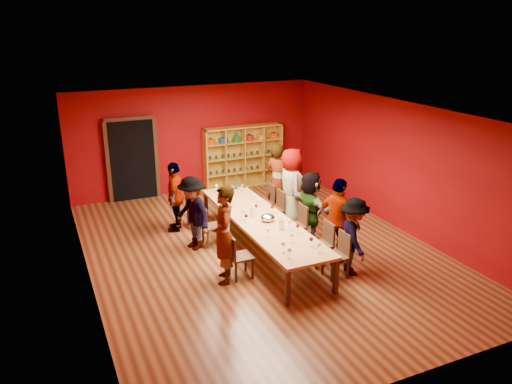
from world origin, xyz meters
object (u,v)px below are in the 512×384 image
(person_left_3, at_px, (193,213))
(chair_person_left_3, at_px, (209,224))
(chair_person_left_4, at_px, (193,207))
(chair_person_right_4, at_px, (267,199))
(tasting_table, at_px, (261,220))
(person_left_4, at_px, (175,197))
(chair_person_left_1, at_px, (237,254))
(wine_bottle, at_px, (236,184))
(chair_person_right_1, at_px, (324,241))
(spittoon_bowl, at_px, (268,218))
(person_right_4, at_px, (278,181))
(shelving_unit, at_px, (243,153))
(chair_person_right_2, at_px, (298,223))
(person_right_1, at_px, (338,221))
(person_right_0, at_px, (353,237))
(chair_person_right_3, at_px, (277,207))
(person_right_2, at_px, (311,207))
(chair_person_right_0, at_px, (339,252))
(person_right_3, at_px, (291,187))
(person_left_1, at_px, (224,235))

(person_left_3, bearing_deg, chair_person_left_3, 73.31)
(chair_person_left_4, relative_size, chair_person_right_4, 1.00)
(tasting_table, height_order, person_left_4, person_left_4)
(chair_person_left_1, bearing_deg, wine_bottle, 68.10)
(chair_person_right_1, bearing_deg, spittoon_bowl, 133.72)
(person_right_4, bearing_deg, spittoon_bowl, 125.57)
(chair_person_left_1, height_order, chair_person_right_1, same)
(chair_person_left_3, relative_size, person_left_4, 0.54)
(shelving_unit, distance_m, chair_person_left_3, 4.30)
(chair_person_right_2, bearing_deg, tasting_table, 179.87)
(person_left_3, xyz_separation_m, chair_person_left_4, (0.35, 1.13, -0.31))
(chair_person_left_3, distance_m, person_right_1, 2.81)
(person_right_0, xyz_separation_m, chair_person_right_3, (-0.30, 2.69, -0.28))
(chair_person_left_3, xyz_separation_m, person_left_3, (-0.35, 0.00, 0.31))
(person_right_0, bearing_deg, chair_person_left_3, 58.90)
(chair_person_left_3, height_order, person_right_2, person_right_2)
(tasting_table, xyz_separation_m, person_right_1, (1.23, -1.06, 0.18))
(chair_person_right_1, bearing_deg, chair_person_right_0, -90.00)
(person_left_4, bearing_deg, chair_person_right_1, 61.27)
(person_right_2, bearing_deg, tasting_table, 81.09)
(chair_person_right_1, height_order, person_right_1, person_right_1)
(shelving_unit, height_order, person_right_0, shelving_unit)
(chair_person_left_1, distance_m, chair_person_right_3, 2.67)
(shelving_unit, distance_m, chair_person_left_1, 5.72)
(shelving_unit, distance_m, person_right_4, 2.70)
(person_right_4, xyz_separation_m, spittoon_bowl, (-1.13, -1.81, -0.12))
(person_right_1, xyz_separation_m, chair_person_right_2, (-0.32, 1.06, -0.39))
(person_left_3, distance_m, chair_person_left_4, 1.22)
(shelving_unit, relative_size, person_right_2, 1.47)
(person_right_3, bearing_deg, person_left_4, 84.04)
(chair_person_left_3, bearing_deg, person_left_1, -98.80)
(chair_person_left_3, bearing_deg, person_right_2, -18.98)
(person_right_0, distance_m, person_right_4, 3.25)
(person_left_3, relative_size, person_right_0, 1.05)
(shelving_unit, distance_m, spittoon_bowl, 4.70)
(shelving_unit, height_order, chair_person_left_3, shelving_unit)
(shelving_unit, height_order, person_right_3, person_right_3)
(person_right_4, bearing_deg, tasting_table, 121.00)
(person_right_3, bearing_deg, chair_person_right_3, 100.76)
(chair_person_right_1, distance_m, person_right_2, 1.14)
(person_right_0, distance_m, chair_person_right_2, 1.67)
(person_right_1, xyz_separation_m, person_right_3, (0.06, 2.13, 0.06))
(shelving_unit, bearing_deg, person_left_3, -126.53)
(chair_person_right_0, height_order, spittoon_bowl, spittoon_bowl)
(chair_person_right_0, bearing_deg, person_right_4, 84.80)
(chair_person_left_4, bearing_deg, person_left_3, -107.44)
(person_left_3, xyz_separation_m, chair_person_right_1, (2.17, -1.79, -0.31))
(person_right_4, bearing_deg, chair_person_left_4, 61.44)
(person_right_3, bearing_deg, spittoon_bowl, 146.61)
(chair_person_left_1, distance_m, person_right_4, 3.32)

